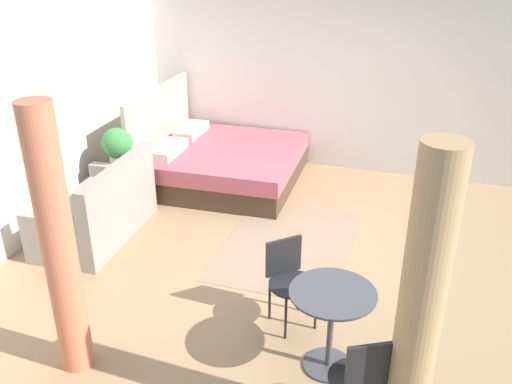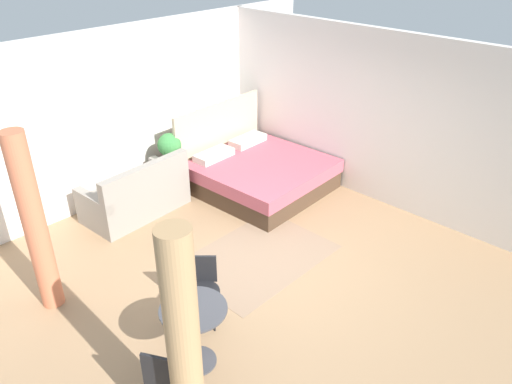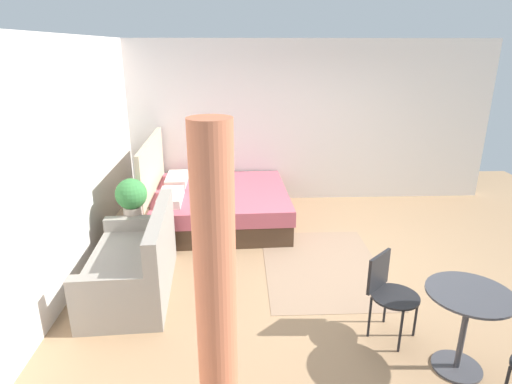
# 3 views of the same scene
# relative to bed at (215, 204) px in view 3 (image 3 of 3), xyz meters

# --- Properties ---
(ground_plane) EXTENTS (8.24, 9.27, 0.02)m
(ground_plane) POSITION_rel_bed_xyz_m (-1.51, -1.59, -0.31)
(ground_plane) COLOR #9E7A56
(wall_back) EXTENTS (8.24, 0.12, 2.73)m
(wall_back) POSITION_rel_bed_xyz_m (-1.51, 1.55, 1.07)
(wall_back) COLOR silver
(wall_back) RESTS_ON ground
(wall_right) EXTENTS (0.12, 6.27, 2.73)m
(wall_right) POSITION_rel_bed_xyz_m (1.12, -1.59, 1.07)
(wall_right) COLOR silver
(wall_right) RESTS_ON ground
(area_rug) EXTENTS (2.01, 1.43, 0.01)m
(area_rug) POSITION_rel_bed_xyz_m (-1.48, -1.40, -0.30)
(area_rug) COLOR #93755B
(area_rug) RESTS_ON ground
(bed) EXTENTS (2.08, 2.12, 1.32)m
(bed) POSITION_rel_bed_xyz_m (0.00, 0.00, 0.00)
(bed) COLOR #473323
(bed) RESTS_ON ground
(couch) EXTENTS (1.62, 0.93, 0.93)m
(couch) POSITION_rel_bed_xyz_m (-1.93, 0.79, 0.00)
(couch) COLOR gray
(couch) RESTS_ON ground
(nightstand) EXTENTS (0.51, 0.38, 0.54)m
(nightstand) POSITION_rel_bed_xyz_m (-0.98, 1.03, -0.03)
(nightstand) COLOR brown
(nightstand) RESTS_ON ground
(potted_plant) EXTENTS (0.39, 0.39, 0.51)m
(potted_plant) POSITION_rel_bed_xyz_m (-1.08, 0.98, 0.53)
(potted_plant) COLOR tan
(potted_plant) RESTS_ON nightstand
(vase) EXTENTS (0.09, 0.09, 0.17)m
(vase) POSITION_rel_bed_xyz_m (-0.86, 1.05, 0.33)
(vase) COLOR silver
(vase) RESTS_ON nightstand
(balcony_table) EXTENTS (0.69, 0.69, 0.74)m
(balcony_table) POSITION_rel_bed_xyz_m (-3.28, -2.21, 0.22)
(balcony_table) COLOR #3F3F44
(balcony_table) RESTS_ON ground
(cafe_chair_near_couch) EXTENTS (0.62, 0.62, 0.80)m
(cafe_chair_near_couch) POSITION_rel_bed_xyz_m (-2.78, -1.74, 0.19)
(cafe_chair_near_couch) COLOR black
(cafe_chair_near_couch) RESTS_ON ground
(curtain_right) EXTENTS (0.26, 0.26, 2.24)m
(curtain_right) POSITION_rel_bed_xyz_m (-3.88, -0.23, 0.82)
(curtain_right) COLOR #D1704C
(curtain_right) RESTS_ON ground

